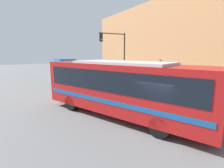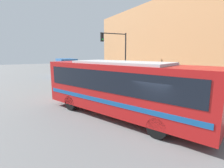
# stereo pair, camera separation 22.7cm
# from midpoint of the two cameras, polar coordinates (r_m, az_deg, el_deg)

# --- Properties ---
(ground_plane) EXTENTS (120.00, 120.00, 0.00)m
(ground_plane) POSITION_cam_midpoint_polar(r_m,az_deg,el_deg) (9.23, 15.25, -14.25)
(ground_plane) COLOR slate
(sidewalk) EXTENTS (3.38, 70.00, 0.18)m
(sidewalk) POSITION_cam_midpoint_polar(r_m,az_deg,el_deg) (28.97, -2.67, 2.83)
(sidewalk) COLOR gray
(sidewalk) RESTS_ON ground_plane
(building_facade) EXTENTS (6.00, 22.19, 9.57)m
(building_facade) POSITION_cam_midpoint_polar(r_m,az_deg,el_deg) (24.72, 15.48, 12.15)
(building_facade) COLOR #B27A4C
(building_facade) RESTS_ON ground_plane
(city_bus) EXTENTS (6.43, 10.71, 3.28)m
(city_bus) POSITION_cam_midpoint_polar(r_m,az_deg,el_deg) (10.17, 3.40, -0.48)
(city_bus) COLOR red
(city_bus) RESTS_ON ground_plane
(delivery_truck) EXTENTS (2.43, 6.82, 2.84)m
(delivery_truck) POSITION_cam_midpoint_polar(r_m,az_deg,el_deg) (29.91, -14.80, 5.57)
(delivery_truck) COLOR #265999
(delivery_truck) RESTS_ON ground_plane
(fire_hydrant) EXTENTS (0.25, 0.34, 0.83)m
(fire_hydrant) POSITION_cam_midpoint_polar(r_m,az_deg,el_deg) (14.49, 22.58, -3.28)
(fire_hydrant) COLOR #999999
(fire_hydrant) RESTS_ON sidewalk
(traffic_light_pole) EXTENTS (3.28, 0.35, 5.84)m
(traffic_light_pole) POSITION_cam_midpoint_polar(r_m,az_deg,el_deg) (20.31, 2.18, 11.22)
(traffic_light_pole) COLOR #2D2D2D
(traffic_light_pole) RESTS_ON sidewalk
(parking_meter) EXTENTS (0.14, 0.14, 1.34)m
(parking_meter) POSITION_cam_midpoint_polar(r_m,az_deg,el_deg) (20.39, 5.27, 2.54)
(parking_meter) COLOR #2D2D2D
(parking_meter) RESTS_ON sidewalk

